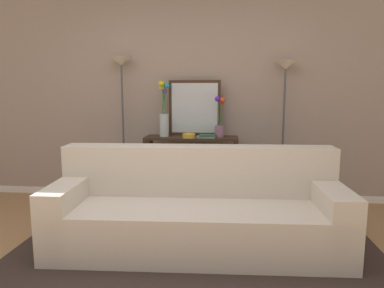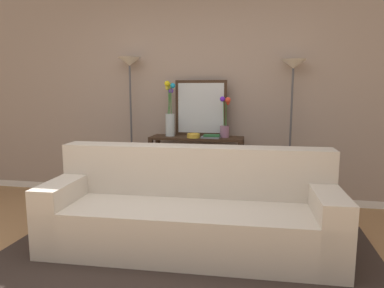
{
  "view_description": "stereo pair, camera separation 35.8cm",
  "coord_description": "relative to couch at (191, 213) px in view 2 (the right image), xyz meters",
  "views": [
    {
      "loc": [
        0.58,
        -2.11,
        1.39
      ],
      "look_at": [
        0.23,
        1.42,
        0.85
      ],
      "focal_mm": 32.94,
      "sensor_mm": 36.0,
      "label": 1
    },
    {
      "loc": [
        0.94,
        -2.05,
        1.39
      ],
      "look_at": [
        0.23,
        1.42,
        0.85
      ],
      "focal_mm": 32.94,
      "sensor_mm": 36.0,
      "label": 2
    }
  ],
  "objects": [
    {
      "name": "floor_lamp_left",
      "position": [
        -1.04,
        1.28,
        1.09
      ],
      "size": [
        0.28,
        0.28,
        1.79
      ],
      "color": "#4C4C51",
      "rests_on": "ground"
    },
    {
      "name": "back_wall",
      "position": [
        -0.33,
        1.51,
        1.16
      ],
      "size": [
        12.0,
        0.15,
        2.96
      ],
      "color": "white",
      "rests_on": "ground"
    },
    {
      "name": "wall_mirror",
      "position": [
        -0.14,
        1.31,
        0.86
      ],
      "size": [
        0.63,
        0.02,
        0.67
      ],
      "color": "#382619",
      "rests_on": "console_table"
    },
    {
      "name": "book_row_under_console",
      "position": [
        -0.51,
        1.17,
        -0.26
      ],
      "size": [
        0.24,
        0.18,
        0.12
      ],
      "color": "gold",
      "rests_on": "ground"
    },
    {
      "name": "couch",
      "position": [
        0.0,
        0.0,
        0.0
      ],
      "size": [
        2.53,
        0.97,
        0.88
      ],
      "color": "beige",
      "rests_on": "ground"
    },
    {
      "name": "vase_short_flowers",
      "position": [
        0.17,
        1.18,
        0.71
      ],
      "size": [
        0.12,
        0.11,
        0.48
      ],
      "color": "gray",
      "rests_on": "console_table"
    },
    {
      "name": "console_table",
      "position": [
        -0.17,
        1.17,
        0.25
      ],
      "size": [
        1.11,
        0.34,
        0.84
      ],
      "color": "#382619",
      "rests_on": "ground"
    },
    {
      "name": "vase_tall_flowers",
      "position": [
        -0.5,
        1.19,
        0.8
      ],
      "size": [
        0.13,
        0.13,
        0.66
      ],
      "color": "silver",
      "rests_on": "console_table"
    },
    {
      "name": "book_stack",
      "position": [
        0.02,
        1.08,
        0.54
      ],
      "size": [
        0.22,
        0.13,
        0.04
      ],
      "color": "slate",
      "rests_on": "console_table"
    },
    {
      "name": "area_rug",
      "position": [
        0.0,
        -0.16,
        -0.31
      ],
      "size": [
        3.2,
        1.87,
        0.01
      ],
      "color": "#332823",
      "rests_on": "ground"
    },
    {
      "name": "fruit_bowl",
      "position": [
        -0.19,
        1.07,
        0.55
      ],
      "size": [
        0.15,
        0.15,
        0.05
      ],
      "color": "gold",
      "rests_on": "console_table"
    },
    {
      "name": "floor_lamp_right",
      "position": [
        0.92,
        1.28,
        1.05
      ],
      "size": [
        0.28,
        0.28,
        1.73
      ],
      "color": "#4C4C51",
      "rests_on": "ground"
    }
  ]
}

